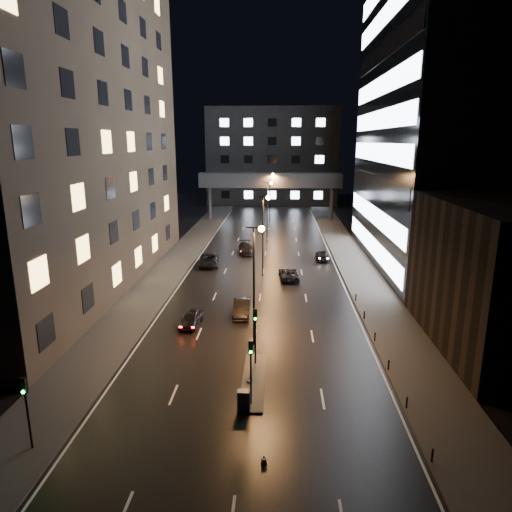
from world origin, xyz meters
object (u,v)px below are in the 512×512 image
(car_away_a, at_px, (191,319))
(car_away_b, at_px, (242,307))
(car_away_c, at_px, (209,260))
(car_toward_a, at_px, (289,274))
(car_toward_b, at_px, (322,255))
(car_away_d, at_px, (246,248))
(utility_cabinet, at_px, (244,400))

(car_away_a, bearing_deg, car_away_b, 38.93)
(car_away_b, relative_size, car_away_c, 0.84)
(car_away_c, distance_m, car_toward_a, 12.20)
(car_toward_a, xyz_separation_m, car_toward_b, (4.99, 9.79, -0.03))
(car_away_a, bearing_deg, car_away_d, 89.60)
(car_away_a, height_order, utility_cabinet, utility_cabinet)
(car_away_b, height_order, car_away_c, same)
(utility_cabinet, bearing_deg, car_away_c, 103.42)
(car_away_b, distance_m, car_away_c, 18.81)
(car_away_b, height_order, car_toward_b, car_away_b)
(car_away_a, distance_m, utility_cabinet, 14.79)
(car_away_b, relative_size, car_away_d, 0.87)
(car_away_d, xyz_separation_m, utility_cabinet, (2.90, -41.93, 0.04))
(car_away_c, bearing_deg, car_toward_a, -33.43)
(car_away_b, relative_size, car_toward_b, 1.03)
(car_away_a, height_order, car_away_d, car_away_d)
(car_toward_b, height_order, utility_cabinet, utility_cabinet)
(car_away_a, height_order, car_away_c, car_away_c)
(car_toward_b, bearing_deg, utility_cabinet, 79.07)
(car_toward_a, distance_m, utility_cabinet, 28.82)
(car_away_a, xyz_separation_m, car_toward_b, (14.26, 24.85, -0.04))
(car_away_d, height_order, car_toward_b, car_away_d)
(utility_cabinet, bearing_deg, car_toward_a, 84.51)
(car_away_a, xyz_separation_m, utility_cabinet, (5.92, -13.56, 0.11))
(car_away_d, bearing_deg, car_toward_b, -24.99)
(car_away_c, relative_size, car_toward_a, 1.11)
(car_away_a, relative_size, car_away_c, 0.74)
(car_away_c, xyz_separation_m, car_toward_a, (10.79, -5.69, -0.08))
(car_away_d, bearing_deg, car_toward_a, -72.43)
(car_away_b, bearing_deg, car_away_a, -148.71)
(car_away_b, xyz_separation_m, car_away_d, (-1.42, 25.46, 0.01))
(car_toward_b, bearing_deg, car_away_c, 15.89)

